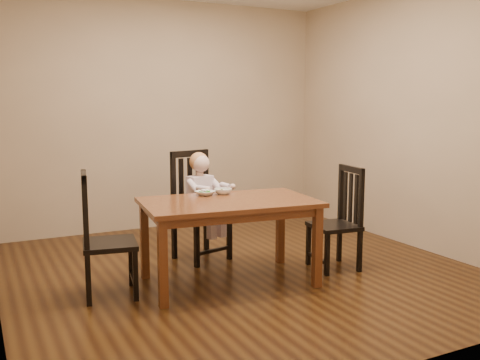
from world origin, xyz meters
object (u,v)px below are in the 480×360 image
chair_child (198,207)px  bowl_peas (205,193)px  dining_table (229,210)px  chair_left (103,237)px  bowl_veg (223,191)px  chair_right (339,220)px  toddler (201,194)px

chair_child → bowl_peas: chair_child is taller
dining_table → bowl_peas: bearing=106.2°
chair_left → bowl_veg: (1.09, 0.13, 0.26)m
bowl_veg → chair_left: bearing=-173.4°
chair_left → bowl_peas: size_ratio=6.05×
dining_table → chair_right: bearing=-4.7°
chair_left → bowl_peas: 0.97m
chair_child → bowl_veg: bearing=80.0°
dining_table → bowl_peas: (-0.09, 0.29, 0.10)m
chair_left → bowl_veg: size_ratio=6.29×
chair_left → toddler: (1.07, 0.58, 0.17)m
bowl_veg → dining_table: bearing=-106.2°
chair_child → chair_left: bearing=16.9°
toddler → chair_child: bearing=-90.0°
toddler → bowl_veg: 0.46m
toddler → chair_left: bearing=14.5°
dining_table → chair_right: (1.07, -0.09, -0.18)m
dining_table → toddler: size_ratio=2.79×
chair_right → chair_left: bearing=89.9°
chair_child → bowl_peas: (-0.13, -0.49, 0.23)m
chair_child → chair_right: bearing=125.7°
toddler → bowl_peas: toddler is taller
dining_table → chair_right: chair_right is taller
dining_table → chair_left: size_ratio=1.52×
chair_right → bowl_veg: 1.09m
bowl_veg → bowl_peas: bearing=176.4°
chair_child → bowl_veg: (0.03, -0.50, 0.23)m
bowl_peas → chair_left: bearing=-171.5°
dining_table → chair_child: bearing=86.5°
dining_table → chair_left: 1.03m
bowl_veg → chair_right: bearing=-20.6°
chair_right → bowl_veg: size_ratio=5.98×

